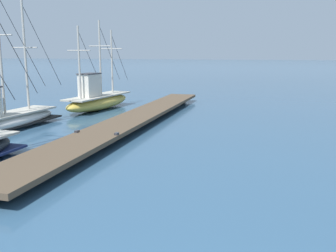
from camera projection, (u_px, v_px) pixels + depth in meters
The scene contains 2 objects.
floating_dock at pixel (135, 118), 17.67m from camera, with size 3.27×20.40×0.53m.
fishing_boat_1 at pixel (98, 99), 22.64m from camera, with size 1.86×6.89×5.29m.
Camera 1 is at (0.78, -1.79, 3.37)m, focal length 40.21 mm.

